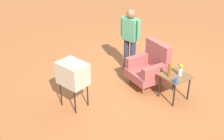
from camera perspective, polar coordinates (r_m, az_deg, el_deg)
name	(u,v)px	position (r m, az deg, el deg)	size (l,w,h in m)	color
ground_plane	(141,81)	(7.27, 5.76, -2.12)	(60.00, 60.00, 0.00)	#AD6033
armchair	(150,66)	(6.90, 7.41, 0.71)	(0.82, 0.82, 1.06)	brown
side_table	(175,79)	(6.49, 12.20, -1.64)	(0.56, 0.56, 0.59)	black
tv_on_stand	(73,74)	(6.02, -7.65, -0.73)	(0.69, 0.57, 1.03)	black
person_standing	(130,37)	(7.34, 3.56, 6.49)	(0.55, 0.32, 1.64)	#2D3347
soda_can_blue	(176,81)	(6.13, 12.32, -2.02)	(0.07, 0.07, 0.12)	blue
bottle_tall_amber	(169,70)	(6.31, 11.14, -0.01)	(0.07, 0.07, 0.30)	brown
flower_vase	(181,69)	(6.40, 13.22, 0.16)	(0.14, 0.10, 0.27)	silver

